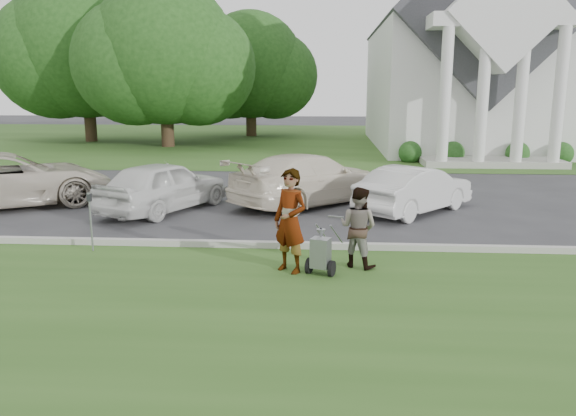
# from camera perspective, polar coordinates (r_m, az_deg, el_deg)

# --- Properties ---
(ground) EXTENTS (120.00, 120.00, 0.00)m
(ground) POSITION_cam_1_polar(r_m,az_deg,el_deg) (11.89, -3.51, -4.81)
(ground) COLOR #333335
(ground) RESTS_ON ground
(grass_strip) EXTENTS (80.00, 7.00, 0.01)m
(grass_strip) POSITION_cam_1_polar(r_m,az_deg,el_deg) (9.09, -5.95, -10.25)
(grass_strip) COLOR #2E521C
(grass_strip) RESTS_ON ground
(church_lawn) EXTENTS (80.00, 30.00, 0.01)m
(church_lawn) POSITION_cam_1_polar(r_m,az_deg,el_deg) (38.47, 1.64, 6.94)
(church_lawn) COLOR #2E521C
(church_lawn) RESTS_ON ground
(curb) EXTENTS (80.00, 0.18, 0.15)m
(curb) POSITION_cam_1_polar(r_m,az_deg,el_deg) (12.39, -3.20, -3.74)
(curb) COLOR #9E9E93
(curb) RESTS_ON ground
(church) EXTENTS (9.19, 19.00, 24.10)m
(church) POSITION_cam_1_polar(r_m,az_deg,el_deg) (35.30, 16.77, 15.63)
(church) COLOR white
(church) RESTS_ON ground
(tree_left) EXTENTS (10.63, 8.40, 9.71)m
(tree_left) POSITION_cam_1_polar(r_m,az_deg,el_deg) (34.64, -12.47, 14.55)
(tree_left) COLOR #332316
(tree_left) RESTS_ON ground
(tree_far) EXTENTS (11.64, 9.20, 10.73)m
(tree_far) POSITION_cam_1_polar(r_m,az_deg,el_deg) (39.51, -19.92, 14.64)
(tree_far) COLOR #332316
(tree_far) RESTS_ON ground
(tree_back) EXTENTS (9.61, 7.60, 8.89)m
(tree_back) POSITION_cam_1_polar(r_m,az_deg,el_deg) (41.66, -3.84, 13.81)
(tree_back) COLOR #332316
(tree_back) RESTS_ON ground
(striping_cart) EXTENTS (0.75, 1.12, 0.96)m
(striping_cart) POSITION_cam_1_polar(r_m,az_deg,el_deg) (10.55, 3.35, -4.66)
(striping_cart) COLOR black
(striping_cart) RESTS_ON ground
(person_left) EXTENTS (0.86, 0.81, 1.98)m
(person_left) POSITION_cam_1_polar(r_m,az_deg,el_deg) (10.55, 0.22, -1.40)
(person_left) COLOR #999999
(person_left) RESTS_ON ground
(person_right) EXTENTS (0.96, 0.90, 1.58)m
(person_right) POSITION_cam_1_polar(r_m,az_deg,el_deg) (10.99, 7.14, -2.01)
(person_right) COLOR #999999
(person_right) RESTS_ON ground
(parking_meter_near) EXTENTS (0.09, 0.08, 1.29)m
(parking_meter_near) POSITION_cam_1_polar(r_m,az_deg,el_deg) (12.65, -19.44, -0.66)
(parking_meter_near) COLOR gray
(parking_meter_near) RESTS_ON ground
(car_a) EXTENTS (6.31, 5.37, 1.61)m
(car_a) POSITION_cam_1_polar(r_m,az_deg,el_deg) (18.52, -26.50, 2.59)
(car_a) COLOR beige
(car_a) RESTS_ON ground
(car_b) EXTENTS (3.39, 4.62, 1.46)m
(car_b) POSITION_cam_1_polar(r_m,az_deg,el_deg) (16.35, -12.53, 2.22)
(car_b) COLOR silver
(car_b) RESTS_ON ground
(car_c) EXTENTS (5.24, 5.26, 1.53)m
(car_c) POSITION_cam_1_polar(r_m,az_deg,el_deg) (16.95, 2.18, 2.96)
(car_c) COLOR silver
(car_c) RESTS_ON ground
(car_d) EXTENTS (3.72, 3.94, 1.33)m
(car_d) POSITION_cam_1_polar(r_m,az_deg,el_deg) (16.17, 12.76, 1.85)
(car_d) COLOR silver
(car_d) RESTS_ON ground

